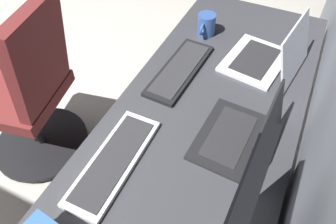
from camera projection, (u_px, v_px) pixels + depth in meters
desk at (181, 169)px, 1.14m from camera, size 2.23×0.69×0.73m
drawer_pedestal at (188, 202)px, 1.39m from camera, size 0.40×0.51×0.69m
laptop_leftmost at (244, 135)px, 1.10m from camera, size 0.33×0.26×0.21m
laptop_left at (270, 57)px, 1.37m from camera, size 0.35×0.34×0.23m
keyboard_main at (114, 161)px, 1.07m from camera, size 0.42×0.14×0.02m
keyboard_spare at (180, 70)px, 1.38m from camera, size 0.43×0.16×0.02m
coffee_mug at (206, 25)px, 1.54m from camera, size 0.13×0.09×0.11m
office_chair at (32, 98)px, 1.67m from camera, size 0.56×0.59×0.97m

